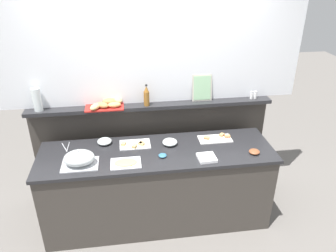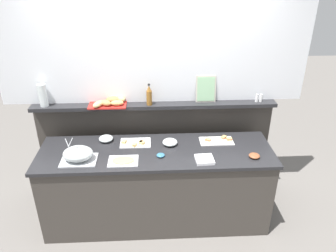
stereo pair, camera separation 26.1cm
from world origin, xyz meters
name	(u,v)px [view 1 (the left image)]	position (x,y,z in m)	size (l,w,h in m)	color
ground_plane	(153,185)	(0.00, 0.60, 0.00)	(12.00, 12.00, 0.00)	slate
buffet_counter	(158,186)	(0.00, 0.00, 0.44)	(2.37, 0.70, 0.88)	#3D3833
back_ledge_unit	(152,146)	(0.00, 0.53, 0.63)	(2.67, 0.22, 1.20)	#3D3833
upper_wall_panel	(149,37)	(0.00, 0.55, 1.90)	(3.27, 0.08, 1.40)	white
sandwich_platter_rear	(135,144)	(-0.21, 0.15, 0.89)	(0.31, 0.20, 0.04)	white
sandwich_platter_front	(216,138)	(0.65, 0.16, 0.89)	(0.35, 0.18, 0.04)	white
cold_cuts_platter	(126,163)	(-0.32, -0.18, 0.89)	(0.28, 0.20, 0.02)	silver
serving_cloche	(79,159)	(-0.74, -0.15, 0.96)	(0.34, 0.24, 0.17)	#B7BABF
glass_bowl_large	(170,142)	(0.15, 0.11, 0.91)	(0.15, 0.15, 0.06)	silver
glass_bowl_medium	(105,142)	(-0.52, 0.22, 0.91)	(0.15, 0.15, 0.06)	silver
condiment_bowl_red	(163,155)	(0.04, -0.11, 0.90)	(0.08, 0.08, 0.03)	teal
condiment_bowl_teal	(254,152)	(0.96, -0.17, 0.90)	(0.11, 0.11, 0.04)	brown
serving_tongs	(66,147)	(-0.91, 0.20, 0.89)	(0.08, 0.19, 0.01)	#B7BABF
napkin_stack	(207,158)	(0.46, -0.21, 0.90)	(0.17, 0.17, 0.03)	white
vinegar_bottle_amber	(146,96)	(-0.06, 0.43, 1.31)	(0.06, 0.06, 0.24)	#8E5B23
salt_shaker	(252,95)	(1.12, 0.45, 1.25)	(0.03, 0.03, 0.09)	white
pepper_shaker	(255,95)	(1.17, 0.45, 1.25)	(0.03, 0.03, 0.09)	white
bread_basket	(107,104)	(-0.47, 0.44, 1.24)	(0.41, 0.30, 0.08)	#B2231E
framed_picture	(202,88)	(0.56, 0.49, 1.35)	(0.22, 0.06, 0.29)	#B2AD9E
water_carafe	(37,100)	(-1.18, 0.45, 1.33)	(0.09, 0.09, 0.24)	silver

